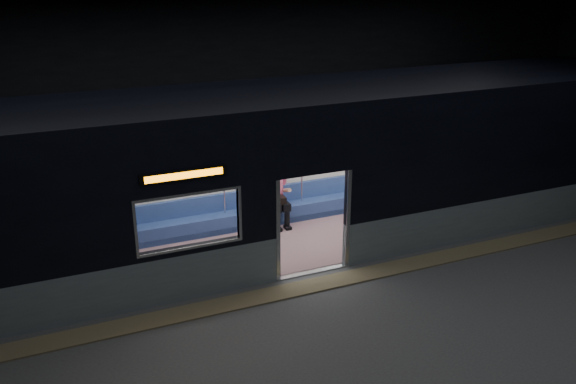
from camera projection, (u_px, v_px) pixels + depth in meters
station_floor at (337, 298)px, 11.10m from camera, size 24.00×14.00×0.01m
station_envelope at (344, 99)px, 9.82m from camera, size 24.00×14.00×5.00m
tactile_strip at (324, 283)px, 11.57m from camera, size 22.80×0.50×0.03m
metro_car at (282, 162)px, 12.64m from camera, size 18.00×3.04×3.35m
passenger at (275, 190)px, 13.94m from camera, size 0.45×0.77×1.49m
handbag at (278, 200)px, 13.76m from camera, size 0.34×0.31×0.15m
transit_map at (346, 149)px, 14.72m from camera, size 1.08×0.03×0.70m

